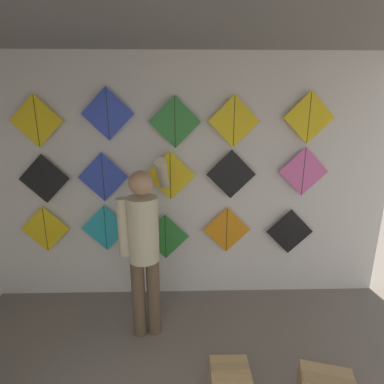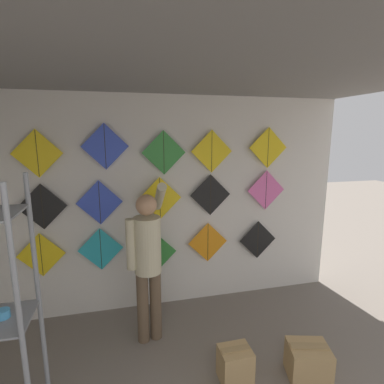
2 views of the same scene
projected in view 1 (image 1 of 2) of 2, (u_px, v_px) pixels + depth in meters
The scene contains 17 objects.
back_panel at pixel (171, 183), 3.43m from camera, with size 5.04×0.06×2.80m, color silver.
shopkeeper at pixel (144, 241), 2.83m from camera, with size 0.45×0.66×1.81m.
kite_0 at pixel (45, 229), 3.45m from camera, with size 0.55×0.01×0.55m.
kite_1 at pixel (105, 228), 3.46m from camera, with size 0.55×0.01×0.55m.
kite_2 at pixel (165, 237), 3.51m from camera, with size 0.55×0.01×0.55m.
kite_3 at pixel (227, 230), 3.50m from camera, with size 0.55×0.01×0.55m.
kite_4 at pixel (290, 232), 3.53m from camera, with size 0.55×0.01×0.55m.
kite_5 at pixel (44, 179), 3.29m from camera, with size 0.55×0.01×0.55m.
kite_6 at pixel (103, 177), 3.30m from camera, with size 0.55×0.01×0.55m.
kite_7 at pixel (170, 176), 3.31m from camera, with size 0.55×0.01×0.55m.
kite_8 at pixel (231, 174), 3.33m from camera, with size 0.55×0.01×0.55m.
kite_9 at pixel (304, 172), 3.34m from camera, with size 0.55×0.01×0.55m.
kite_10 at pixel (36, 121), 3.12m from camera, with size 0.55×0.01×0.55m.
kite_11 at pixel (108, 114), 3.12m from camera, with size 0.55×0.01×0.55m.
kite_12 at pixel (175, 122), 3.16m from camera, with size 0.55×0.01×0.55m.
kite_13 at pixel (234, 121), 3.17m from camera, with size 0.55×0.01×0.55m.
kite_14 at pixel (309, 118), 3.18m from camera, with size 0.55×0.01×0.55m.
Camera 1 is at (0.16, 0.29, 2.22)m, focal length 28.00 mm.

